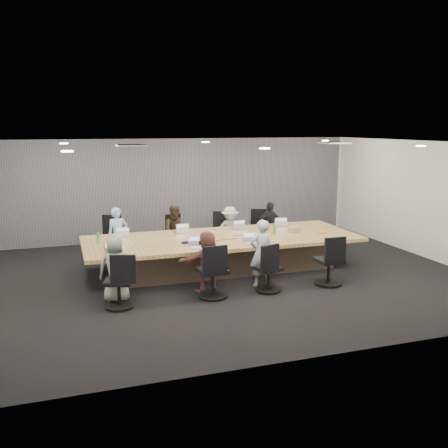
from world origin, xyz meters
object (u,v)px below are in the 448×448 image
object	(u,v)px
stapler	(252,238)
bottle_green_right	(274,229)
laptop_0	(120,236)
chair_2	(226,235)
chair_3	(264,232)
snack_packet	(323,233)
chair_5	(212,275)
person_4	(116,268)
laptop_5	(199,247)
bottle_green_left	(98,238)
mug_brown	(108,248)
person_6	(261,253)
bottle_clear	(186,236)
person_2	(230,230)
laptop_6	(251,243)
person_3	(269,226)
person_5	(207,262)
laptop_1	(181,232)
laptop_4	(112,254)
chair_6	(268,272)
laptop_3	(278,225)
person_1	(176,231)
chair_7	(329,264)
chair_0	(117,241)
chair_1	(173,239)
canvas_bag	(294,229)
chair_4	(119,286)
person_0	(118,235)
conference_table	(223,252)

from	to	relation	value
stapler	bottle_green_right	bearing A→B (deg)	31.67
laptop_0	bottle_green_right	world-z (taller)	bottle_green_right
chair_2	chair_3	bearing A→B (deg)	-163.56
snack_packet	chair_5	bearing A→B (deg)	-156.25
snack_packet	stapler	bearing A→B (deg)	-177.86
person_4	laptop_5	xyz separation A→B (m)	(1.72, 0.55, 0.12)
bottle_green_left	stapler	distance (m)	3.24
bottle_green_right	laptop_5	bearing A→B (deg)	-159.54
mug_brown	snack_packet	xyz separation A→B (m)	(4.78, 0.06, -0.03)
person_6	snack_packet	world-z (taller)	person_6
stapler	bottle_clear	bearing A→B (deg)	170.75
person_2	laptop_6	world-z (taller)	person_2
person_3	person_5	bearing A→B (deg)	-139.00
person_2	laptop_1	bearing A→B (deg)	-149.76
laptop_4	chair_6	bearing A→B (deg)	-24.98
person_2	laptop_3	world-z (taller)	person_2
chair_2	person_1	xyz separation A→B (m)	(-1.37, -0.35, 0.27)
person_6	bottle_green_left	world-z (taller)	person_6
chair_2	chair_7	world-z (taller)	chair_7
person_3	bottle_clear	world-z (taller)	person_3
mug_brown	person_3	bearing A→B (deg)	22.87
person_2	bottle_green_left	xyz separation A→B (m)	(-3.28, -1.14, 0.27)
person_2	laptop_6	distance (m)	2.17
chair_0	person_3	world-z (taller)	person_3
laptop_3	person_5	distance (m)	3.26
chair_5	person_4	world-z (taller)	person_4
person_1	laptop_3	distance (m)	2.50
mug_brown	laptop_1	bearing A→B (deg)	34.70
chair_1	bottle_clear	world-z (taller)	bottle_clear
laptop_0	stapler	xyz separation A→B (m)	(2.66, -1.23, 0.02)
laptop_0	canvas_bag	bearing A→B (deg)	-179.62
chair_1	canvas_bag	bearing A→B (deg)	132.62
canvas_bag	chair_0	bearing A→B (deg)	156.01
stapler	chair_7	bearing A→B (deg)	-44.28
chair_5	person_2	bearing A→B (deg)	61.27
laptop_1	person_2	bearing A→B (deg)	-160.65
person_4	person_6	xyz separation A→B (m)	(2.84, 0.00, 0.05)
chair_4	person_0	xyz separation A→B (m)	(0.34, 3.05, 0.24)
bottle_green_left	bottle_clear	xyz separation A→B (m)	(1.79, -0.34, -0.00)
laptop_1	chair_5	bearing A→B (deg)	87.20
bottle_green_right	laptop_0	bearing A→B (deg)	165.40
stapler	canvas_bag	xyz separation A→B (m)	(1.20, 0.42, 0.03)
person_5	chair_7	bearing A→B (deg)	160.76
person_3	snack_packet	bearing A→B (deg)	-78.36
person_1	conference_table	bearing A→B (deg)	-51.22
chair_6	person_4	world-z (taller)	person_4
chair_1	snack_packet	size ratio (longest dim) A/B	4.59
person_2	person_6	world-z (taller)	person_6
person_0	mug_brown	world-z (taller)	person_0
conference_table	stapler	distance (m)	0.78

